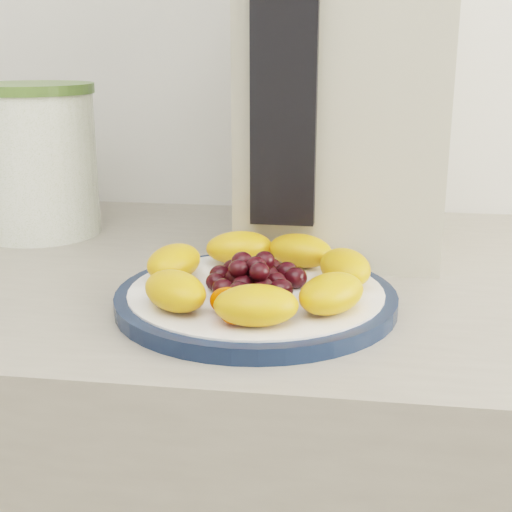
# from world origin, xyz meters

# --- Properties ---
(plate_rim) EXTENTS (0.27, 0.27, 0.01)m
(plate_rim) POSITION_xyz_m (0.07, 1.07, 0.91)
(plate_rim) COLOR #132039
(plate_rim) RESTS_ON counter
(plate_face) EXTENTS (0.24, 0.24, 0.02)m
(plate_face) POSITION_xyz_m (0.07, 1.07, 0.91)
(plate_face) COLOR white
(plate_face) RESTS_ON counter
(canister) EXTENTS (0.18, 0.18, 0.18)m
(canister) POSITION_xyz_m (-0.25, 1.30, 0.99)
(canister) COLOR #55701D
(canister) RESTS_ON counter
(canister_lid) EXTENTS (0.19, 0.19, 0.01)m
(canister_lid) POSITION_xyz_m (-0.25, 1.30, 1.09)
(canister_lid) COLOR #4C6C2F
(canister_lid) RESTS_ON canister
(appliance_body) EXTENTS (0.23, 0.32, 0.39)m
(appliance_body) POSITION_xyz_m (0.14, 1.34, 1.10)
(appliance_body) COLOR #B4B099
(appliance_body) RESTS_ON counter
(appliance_panel) EXTENTS (0.07, 0.02, 0.29)m
(appliance_panel) POSITION_xyz_m (0.08, 1.18, 1.10)
(appliance_panel) COLOR black
(appliance_panel) RESTS_ON appliance_body
(fruit_plate) EXTENTS (0.23, 0.23, 0.03)m
(fruit_plate) POSITION_xyz_m (0.07, 1.07, 0.93)
(fruit_plate) COLOR orange
(fruit_plate) RESTS_ON plate_face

